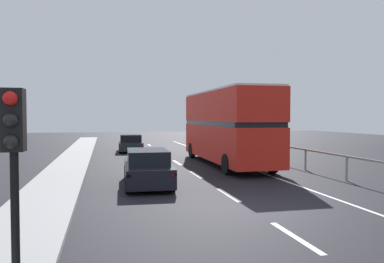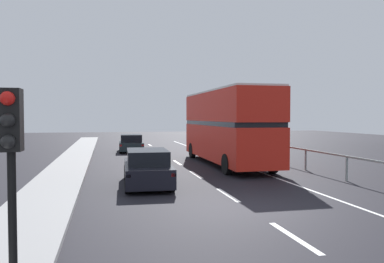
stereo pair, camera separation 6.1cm
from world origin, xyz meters
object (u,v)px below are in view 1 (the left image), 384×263
at_px(traffic_signal_pole, 13,142).
at_px(sedan_car_ahead, 131,143).
at_px(double_decker_bus_red, 227,125).
at_px(hatchback_car_near, 147,168).

xyz_separation_m(traffic_signal_pole, sedan_car_ahead, (3.27, 24.91, -1.75)).
xyz_separation_m(double_decker_bus_red, hatchback_car_near, (-5.17, -5.81, -1.57)).
distance_m(hatchback_car_near, traffic_signal_pole, 10.16).
distance_m(double_decker_bus_red, hatchback_car_near, 7.94).
height_order(double_decker_bus_red, sedan_car_ahead, double_decker_bus_red).
bearing_deg(hatchback_car_near, traffic_signal_pole, -104.78).
bearing_deg(hatchback_car_near, double_decker_bus_red, 50.56).
bearing_deg(traffic_signal_pole, double_decker_bus_red, 62.22).
bearing_deg(sedan_car_ahead, double_decker_bus_red, -61.02).
relative_size(double_decker_bus_red, hatchback_car_near, 2.34).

